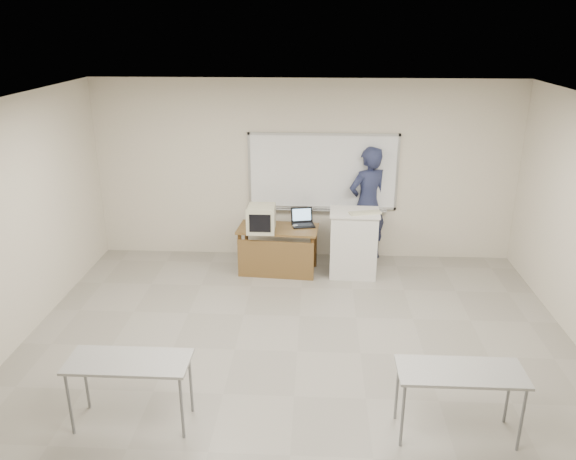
# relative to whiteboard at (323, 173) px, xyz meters

# --- Properties ---
(floor) EXTENTS (7.00, 8.00, 0.01)m
(floor) POSITION_rel_whiteboard_xyz_m (-0.30, -3.97, -1.49)
(floor) COLOR gray
(floor) RESTS_ON ground
(whiteboard) EXTENTS (2.48, 0.10, 1.31)m
(whiteboard) POSITION_rel_whiteboard_xyz_m (0.00, 0.00, 0.00)
(whiteboard) COLOR white
(whiteboard) RESTS_ON floor
(student_desks) EXTENTS (4.40, 2.20, 0.73)m
(student_desks) POSITION_rel_whiteboard_xyz_m (-0.30, -5.32, -0.81)
(student_desks) COLOR #9D9C99
(student_desks) RESTS_ON floor
(instructor_desk) EXTENTS (1.27, 0.63, 0.75)m
(instructor_desk) POSITION_rel_whiteboard_xyz_m (-0.70, -0.80, -0.96)
(instructor_desk) COLOR brown
(instructor_desk) RESTS_ON floor
(podium) EXTENTS (0.76, 0.56, 1.07)m
(podium) POSITION_rel_whiteboard_xyz_m (0.50, -0.77, -0.94)
(podium) COLOR silver
(podium) RESTS_ON floor
(crt_monitor) EXTENTS (0.43, 0.48, 0.41)m
(crt_monitor) POSITION_rel_whiteboard_xyz_m (-0.95, -0.82, -0.54)
(crt_monitor) COLOR #BBB998
(crt_monitor) RESTS_ON instructor_desk
(laptop) EXTENTS (0.35, 0.32, 0.26)m
(laptop) POSITION_rel_whiteboard_xyz_m (-0.30, -0.54, -0.67)
(laptop) COLOR black
(laptop) RESTS_ON instructor_desk
(mouse) EXTENTS (0.10, 0.07, 0.04)m
(mouse) POSITION_rel_whiteboard_xyz_m (-0.43, -0.64, -0.71)
(mouse) COLOR #B8BDC2
(mouse) RESTS_ON instructor_desk
(keyboard) EXTENTS (0.51, 0.29, 0.03)m
(keyboard) POSITION_rel_whiteboard_xyz_m (0.65, -0.89, -0.39)
(keyboard) COLOR #BBB998
(keyboard) RESTS_ON podium
(presenter) EXTENTS (0.85, 0.74, 1.95)m
(presenter) POSITION_rel_whiteboard_xyz_m (0.75, -0.08, -0.51)
(presenter) COLOR black
(presenter) RESTS_ON floor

